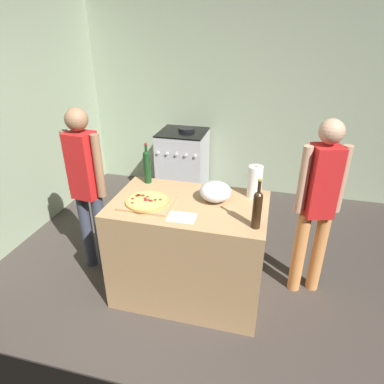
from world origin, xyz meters
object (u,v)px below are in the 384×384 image
at_px(person_in_red, 318,201).
at_px(wine_bottle_amber, 147,165).
at_px(mixing_bowl, 216,192).
at_px(paper_towel_roll, 255,182).
at_px(stove, 183,163).
at_px(wine_bottle_dark, 257,208).
at_px(person_in_stripes, 86,184).
at_px(pizza, 147,201).

bearing_deg(person_in_red, wine_bottle_amber, -179.77).
relative_size(mixing_bowl, paper_towel_roll, 0.96).
bearing_deg(mixing_bowl, person_in_red, 13.98).
distance_m(paper_towel_roll, stove, 2.10).
distance_m(wine_bottle_dark, person_in_stripes, 1.59).
bearing_deg(person_in_red, mixing_bowl, -166.02).
bearing_deg(mixing_bowl, paper_towel_roll, 27.89).
height_order(pizza, person_in_red, person_in_red).
bearing_deg(stove, wine_bottle_dark, -62.18).
relative_size(wine_bottle_amber, person_in_red, 0.23).
bearing_deg(stove, mixing_bowl, -66.67).
xyz_separation_m(pizza, wine_bottle_amber, (-0.15, 0.40, 0.13)).
height_order(stove, person_in_stripes, person_in_stripes).
xyz_separation_m(mixing_bowl, stove, (-0.80, 1.85, -0.54)).
height_order(paper_towel_roll, person_in_stripes, person_in_stripes).
height_order(mixing_bowl, wine_bottle_dark, wine_bottle_dark).
relative_size(wine_bottle_amber, person_in_stripes, 0.23).
relative_size(stove, person_in_red, 0.60).
distance_m(mixing_bowl, wine_bottle_amber, 0.69).
height_order(pizza, wine_bottle_dark, wine_bottle_dark).
xyz_separation_m(wine_bottle_amber, person_in_stripes, (-0.53, -0.17, -0.16)).
bearing_deg(person_in_stripes, pizza, -18.41).
bearing_deg(person_in_red, person_in_stripes, -174.90).
xyz_separation_m(mixing_bowl, wine_bottle_amber, (-0.66, 0.20, 0.08)).
relative_size(wine_bottle_dark, person_in_stripes, 0.23).
relative_size(person_in_stripes, person_in_red, 1.01).
bearing_deg(mixing_bowl, pizza, -158.79).
relative_size(wine_bottle_dark, person_in_red, 0.23).
relative_size(pizza, paper_towel_roll, 1.28).
xyz_separation_m(pizza, mixing_bowl, (0.51, 0.20, 0.05)).
bearing_deg(mixing_bowl, stove, 113.33).
distance_m(wine_bottle_amber, person_in_red, 1.49).
distance_m(pizza, wine_bottle_amber, 0.44).
relative_size(pizza, wine_bottle_amber, 0.93).
bearing_deg(mixing_bowl, person_in_stripes, 178.80).
height_order(paper_towel_roll, wine_bottle_dark, wine_bottle_dark).
bearing_deg(wine_bottle_amber, mixing_bowl, -16.70).
bearing_deg(stove, person_in_stripes, -102.03).
relative_size(mixing_bowl, person_in_stripes, 0.16).
bearing_deg(pizza, wine_bottle_amber, 110.30).
bearing_deg(person_in_stripes, paper_towel_roll, 5.10).
xyz_separation_m(pizza, stove, (-0.28, 2.05, -0.49)).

